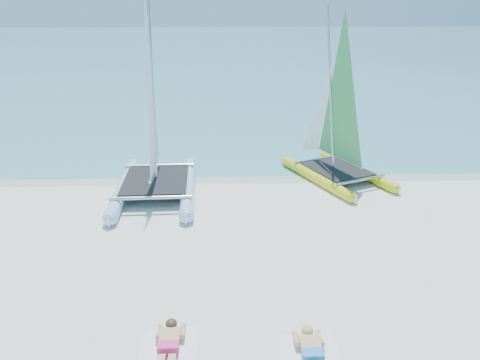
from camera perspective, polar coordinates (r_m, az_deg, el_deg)
The scene contains 7 objects.
ground at distance 11.87m, azimuth 5.07°, elevation -8.76°, with size 140.00×140.00×0.00m, color white.
sea at distance 73.49m, azimuth -1.15°, elevation 16.17°, with size 140.00×115.00×0.01m, color #75B3C3.
wet_sand_strip at distance 16.85m, azimuth 2.80°, elevation 0.48°, with size 140.00×1.40×0.01m, color beige.
catamaran_blue at distance 15.05m, azimuth -10.62°, elevation 6.25°, with size 2.71×5.38×7.22m.
catamaran_yellow at distance 16.74m, azimuth 11.22°, elevation 6.75°, with size 3.68×4.89×6.02m.
sunbather_a at distance 8.84m, azimuth -8.76°, elevation -19.79°, with size 0.37×1.73×0.26m.
sunbather_b at distance 8.69m, azimuth 8.93°, elevation -20.62°, with size 0.37×1.73×0.26m.
Camera 1 is at (-1.44, -10.24, 5.82)m, focal length 35.00 mm.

